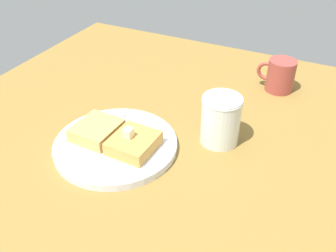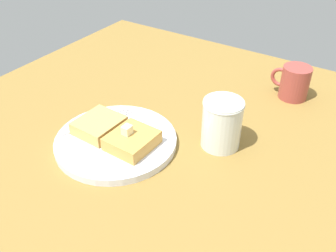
{
  "view_description": "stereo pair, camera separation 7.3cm",
  "coord_description": "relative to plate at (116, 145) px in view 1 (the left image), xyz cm",
  "views": [
    {
      "loc": [
        -32.1,
        57.86,
        49.52
      ],
      "look_at": [
        -6.05,
        4.33,
        7.03
      ],
      "focal_mm": 40.0,
      "sensor_mm": 36.0,
      "label": 1
    },
    {
      "loc": [
        -38.46,
        54.27,
        49.52
      ],
      "look_at": [
        -6.05,
        4.33,
        7.03
      ],
      "focal_mm": 40.0,
      "sensor_mm": 36.0,
      "label": 2
    }
  ],
  "objects": [
    {
      "name": "table_surface",
      "position": [
        -2.74,
        -10.04,
        -2.15
      ],
      "size": [
        94.25,
        94.25,
        2.53
      ],
      "primitive_type": "cube",
      "color": "olive",
      "rests_on": "ground"
    },
    {
      "name": "plate",
      "position": [
        0.0,
        0.0,
        0.0
      ],
      "size": [
        24.4,
        24.4,
        1.53
      ],
      "color": "white",
      "rests_on": "table_surface"
    },
    {
      "name": "toast_slice_left",
      "position": [
        -4.34,
        0.17,
        1.98
      ],
      "size": [
        8.36,
        9.2,
        2.68
      ],
      "primitive_type": "cube",
      "rotation": [
        0.0,
        0.0,
        -0.04
      ],
      "color": "gold",
      "rests_on": "plate"
    },
    {
      "name": "toast_slice_middle",
      "position": [
        4.34,
        -0.17,
        1.98
      ],
      "size": [
        8.36,
        9.2,
        2.68
      ],
      "primitive_type": "cube",
      "rotation": [
        0.0,
        0.0,
        -0.04
      ],
      "color": "tan",
      "rests_on": "plate"
    },
    {
      "name": "butter_pat_primary",
      "position": [
        -3.43,
        0.34,
        4.21
      ],
      "size": [
        1.66,
        1.83,
        1.79
      ],
      "primitive_type": "cube",
      "rotation": [
        0.0,
        0.0,
        1.54
      ],
      "color": "beige",
      "rests_on": "toast_slice_left"
    },
    {
      "name": "fork",
      "position": [
        6.25,
        -3.18,
        0.82
      ],
      "size": [
        7.5,
        15.31,
        0.36
      ],
      "color": "silver",
      "rests_on": "plate"
    },
    {
      "name": "syrup_jar",
      "position": [
        -17.58,
        -11.42,
        3.71
      ],
      "size": [
        8.0,
        8.0,
        10.1
      ],
      "color": "#5B2A08",
      "rests_on": "table_surface"
    },
    {
      "name": "coffee_mug",
      "position": [
        -23.76,
        -37.56,
        3.11
      ],
      "size": [
        9.34,
        6.68,
        7.95
      ],
      "color": "#993F38",
      "rests_on": "table_surface"
    }
  ]
}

